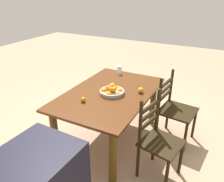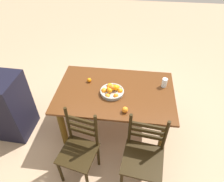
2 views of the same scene
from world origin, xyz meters
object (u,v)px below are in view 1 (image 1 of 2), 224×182
chair_near_window (158,140)px  drinking_glass (119,70)px  dining_table (110,101)px  orange_loose_1 (83,100)px  chair_by_cabinet (174,109)px  orange_loose_0 (141,90)px  fruit_bowl (112,91)px

chair_near_window → drinking_glass: (-0.98, -0.94, 0.33)m
dining_table → drinking_glass: (-0.65, -0.18, 0.19)m
dining_table → chair_near_window: 0.84m
chair_near_window → dining_table: bearing=78.3°
dining_table → orange_loose_1: bearing=-21.6°
chair_near_window → chair_by_cabinet: 0.74m
chair_by_cabinet → orange_loose_1: (0.79, -0.91, 0.29)m
chair_near_window → orange_loose_1: (0.05, -0.91, 0.30)m
dining_table → orange_loose_0: (-0.16, 0.36, 0.16)m
fruit_bowl → orange_loose_0: bearing=121.8°
orange_loose_0 → dining_table: bearing=-66.5°
orange_loose_0 → orange_loose_1: bearing=-43.5°
chair_near_window → fruit_bowl: (-0.29, -0.71, 0.31)m
fruit_bowl → orange_loose_1: (0.34, -0.20, -0.01)m
chair_by_cabinet → dining_table: bearing=125.0°
chair_by_cabinet → drinking_glass: (-0.24, -0.94, 0.33)m
chair_by_cabinet → orange_loose_0: size_ratio=12.78×
chair_near_window → chair_by_cabinet: bearing=11.6°
dining_table → drinking_glass: 0.70m
dining_table → orange_loose_1: size_ratio=25.84×
chair_by_cabinet → fruit_bowl: chair_by_cabinet is taller
chair_by_cabinet → drinking_glass: bearing=82.4°
fruit_bowl → orange_loose_1: 0.40m
chair_by_cabinet → orange_loose_1: chair_by_cabinet is taller
dining_table → orange_loose_1: orange_loose_1 is taller
chair_by_cabinet → chair_near_window: bearing=-173.3°
orange_loose_0 → chair_near_window: bearing=39.3°
dining_table → orange_loose_0: 0.42m
orange_loose_1 → chair_near_window: bearing=93.3°
fruit_bowl → orange_loose_1: fruit_bowl is taller
dining_table → chair_by_cabinet: 0.87m
chair_near_window → drinking_glass: chair_near_window is taller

